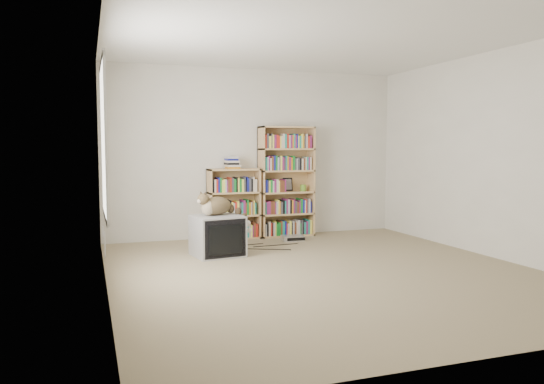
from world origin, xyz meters
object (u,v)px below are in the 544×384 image
object	(u,v)px
bookcase_short	(233,206)
dvd_player	(293,238)
crt_tv	(217,236)
bookcase_tall	(286,184)
cat	(221,208)

from	to	relation	value
bookcase_short	dvd_player	bearing A→B (deg)	-29.75
crt_tv	dvd_player	bearing A→B (deg)	20.27
crt_tv	bookcase_tall	size ratio (longest dim) A/B	0.39
bookcase_short	dvd_player	world-z (taller)	bookcase_short
cat	dvd_player	bearing A→B (deg)	3.66
crt_tv	bookcase_tall	world-z (taller)	bookcase_tall
cat	bookcase_tall	size ratio (longest dim) A/B	0.43
crt_tv	bookcase_short	distance (m)	1.27
crt_tv	bookcase_short	size ratio (longest dim) A/B	0.63
cat	bookcase_short	world-z (taller)	bookcase_short
bookcase_tall	crt_tv	bearing A→B (deg)	-139.58
crt_tv	cat	distance (m)	0.34
cat	bookcase_short	bearing A→B (deg)	42.78
cat	bookcase_short	xyz separation A→B (m)	(0.46, 1.09, -0.11)
bookcase_tall	bookcase_short	xyz separation A→B (m)	(-0.82, 0.00, -0.31)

